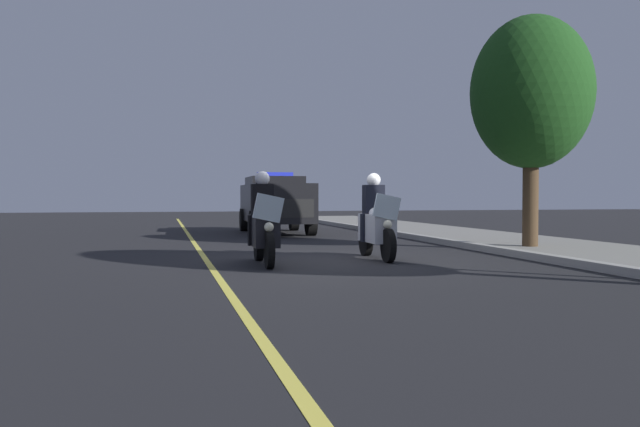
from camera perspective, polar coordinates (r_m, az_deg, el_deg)
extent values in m
plane|color=black|center=(12.69, 0.69, -4.15)|extent=(80.00, 80.00, 0.00)
cube|color=#9E9B93|center=(14.20, 16.49, -3.29)|extent=(48.00, 0.24, 0.15)
cube|color=gray|center=(15.24, 22.69, -3.12)|extent=(48.00, 3.60, 0.10)
cube|color=#E0D14C|center=(12.32, -9.72, -4.32)|extent=(48.00, 0.12, 0.01)
cylinder|color=black|center=(11.28, -4.45, -3.23)|extent=(0.64, 0.14, 0.64)
cylinder|color=black|center=(12.76, -5.37, -2.68)|extent=(0.64, 0.16, 0.64)
cube|color=black|center=(11.98, -4.93, -1.51)|extent=(1.21, 0.47, 0.56)
ellipsoid|color=black|center=(11.92, -4.91, -0.09)|extent=(0.57, 0.33, 0.24)
cube|color=silver|center=(11.34, -4.53, 0.49)|extent=(0.07, 0.56, 0.53)
sphere|color=#F9F4CC|center=(11.29, -4.48, -1.19)|extent=(0.17, 0.17, 0.17)
sphere|color=red|center=(11.45, -5.41, 0.15)|extent=(0.09, 0.09, 0.09)
sphere|color=#1933F2|center=(11.49, -3.83, 0.15)|extent=(0.09, 0.09, 0.09)
cube|color=black|center=(12.19, -5.08, 1.17)|extent=(0.29, 0.41, 0.60)
cube|color=black|center=(12.18, -4.10, -1.46)|extent=(0.18, 0.14, 0.56)
cube|color=black|center=(12.12, -5.97, -1.48)|extent=(0.18, 0.14, 0.56)
sphere|color=silver|center=(12.17, -5.07, 3.06)|extent=(0.28, 0.28, 0.28)
cylinder|color=black|center=(12.33, 5.99, -2.83)|extent=(0.64, 0.14, 0.64)
cylinder|color=black|center=(13.76, 4.03, -2.36)|extent=(0.64, 0.16, 0.64)
cube|color=silver|center=(13.00, 4.98, -1.27)|extent=(1.21, 0.47, 0.56)
ellipsoid|color=silver|center=(12.94, 5.05, 0.04)|extent=(0.57, 0.33, 0.24)
cube|color=silver|center=(12.39, 5.85, 0.58)|extent=(0.07, 0.56, 0.53)
sphere|color=#F9F4CC|center=(12.34, 5.94, -0.96)|extent=(0.17, 0.17, 0.17)
sphere|color=red|center=(12.47, 4.97, 0.26)|extent=(0.09, 0.09, 0.09)
sphere|color=#1933F2|center=(12.56, 6.36, 0.27)|extent=(0.09, 0.09, 0.09)
cube|color=black|center=(13.21, 4.69, 1.20)|extent=(0.29, 0.41, 0.60)
cube|color=black|center=(13.23, 5.59, -1.22)|extent=(0.18, 0.14, 0.56)
cube|color=black|center=(13.11, 3.93, -1.25)|extent=(0.18, 0.14, 0.56)
sphere|color=white|center=(13.19, 4.72, 2.94)|extent=(0.28, 0.28, 0.28)
cube|color=black|center=(21.93, -3.91, 0.93)|extent=(4.94, 2.02, 1.24)
cube|color=black|center=(22.23, -4.03, 2.74)|extent=(2.44, 1.81, 0.36)
cube|color=#2633D8|center=(22.04, -3.95, 3.43)|extent=(0.31, 1.21, 0.14)
cube|color=black|center=(19.56, -2.88, 0.45)|extent=(0.16, 1.62, 0.56)
cylinder|color=black|center=(20.58, -0.80, -0.83)|extent=(0.81, 0.30, 0.80)
cylinder|color=black|center=(20.29, -5.78, -0.88)|extent=(0.81, 0.30, 0.80)
cylinder|color=black|center=(23.62, -2.30, -0.53)|extent=(0.81, 0.30, 0.80)
cylinder|color=black|center=(23.37, -6.65, -0.56)|extent=(0.81, 0.30, 0.80)
cylinder|color=#42301E|center=(15.75, 17.92, 1.68)|extent=(0.36, 0.36, 2.43)
ellipsoid|color=#194216|center=(15.93, 17.99, 10.05)|extent=(2.76, 2.76, 3.50)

